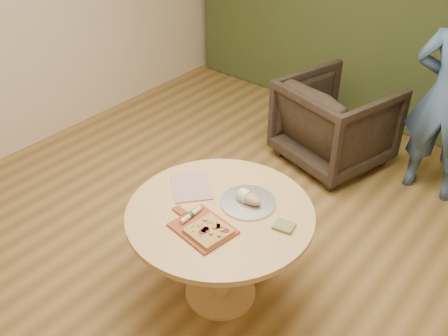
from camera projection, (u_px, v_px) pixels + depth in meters
room_shell at (193, 98)px, 2.96m from camera, size 5.04×6.04×2.84m
pedestal_table at (220, 228)px, 3.19m from camera, size 1.18×1.18×0.75m
pizza_paddle at (202, 228)px, 2.97m from camera, size 0.46×0.33×0.01m
flatbread_pizza at (209, 231)px, 2.92m from camera, size 0.25×0.25×0.04m
cutlery_roll at (191, 215)px, 3.03m from camera, size 0.03×0.20×0.03m
newspaper at (192, 187)px, 3.30m from camera, size 0.39×0.38×0.01m
serving_tray at (248, 202)px, 3.17m from camera, size 0.36×0.36×0.02m
bread_roll at (247, 197)px, 3.15m from camera, size 0.19×0.09×0.09m
green_packet at (284, 226)px, 2.98m from camera, size 0.14×0.12×0.02m
armchair at (336, 119)px, 4.68m from camera, size 1.09×1.05×0.92m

